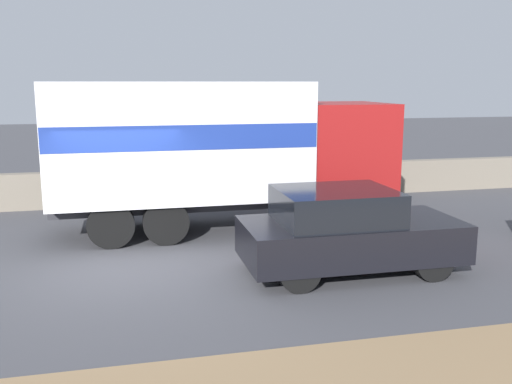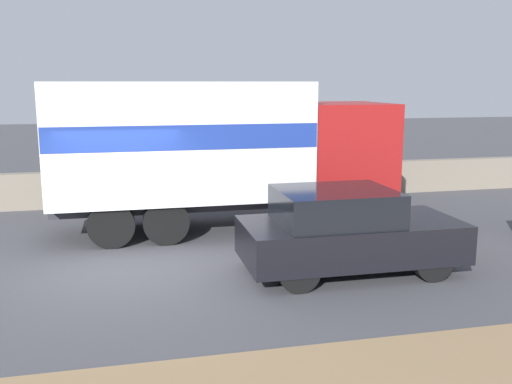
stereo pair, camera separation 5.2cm
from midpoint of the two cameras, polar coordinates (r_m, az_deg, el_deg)
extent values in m
plane|color=#47474C|center=(10.95, -13.33, -7.57)|extent=(80.00, 80.00, 0.00)
cube|color=gray|center=(16.48, -13.45, 0.42)|extent=(60.00, 0.35, 1.00)
cube|color=maroon|center=(13.98, 8.36, 3.70)|extent=(2.07, 2.28, 2.49)
cube|color=black|center=(14.33, 12.21, 5.75)|extent=(0.06, 1.94, 1.10)
cube|color=#2D2D33|center=(13.24, -7.61, -0.96)|extent=(5.70, 1.32, 0.25)
cube|color=white|center=(13.02, -7.76, 5.17)|extent=(5.70, 2.39, 2.59)
cube|color=navy|center=(13.00, -7.78, 5.89)|extent=(5.67, 2.41, 0.52)
cylinder|color=black|center=(15.07, 6.89, -0.36)|extent=(0.98, 0.28, 0.98)
cylinder|color=black|center=(13.30, 9.75, -1.95)|extent=(0.98, 0.28, 0.98)
cylinder|color=black|center=(14.18, -14.29, -1.34)|extent=(0.98, 0.28, 0.98)
cylinder|color=black|center=(12.29, -14.42, -3.22)|extent=(0.98, 0.28, 0.98)
cylinder|color=black|center=(14.20, -9.69, -1.13)|extent=(0.98, 0.28, 0.98)
cylinder|color=black|center=(12.31, -9.11, -2.98)|extent=(0.98, 0.28, 0.98)
cube|color=black|center=(10.53, 9.32, -4.69)|extent=(3.94, 1.84, 0.69)
cube|color=black|center=(10.26, 7.80, -1.37)|extent=(2.05, 1.69, 0.59)
cylinder|color=black|center=(11.80, 13.31, -4.44)|extent=(0.71, 0.20, 0.71)
cylinder|color=black|center=(10.45, 17.21, -6.64)|extent=(0.71, 0.20, 0.71)
cylinder|color=black|center=(10.95, 1.73, -5.34)|extent=(0.71, 0.20, 0.71)
cylinder|color=black|center=(9.49, 4.23, -7.96)|extent=(0.71, 0.20, 0.71)
camera|label=1|loc=(0.03, -90.13, -0.02)|focal=40.00mm
camera|label=2|loc=(0.03, 89.87, 0.02)|focal=40.00mm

